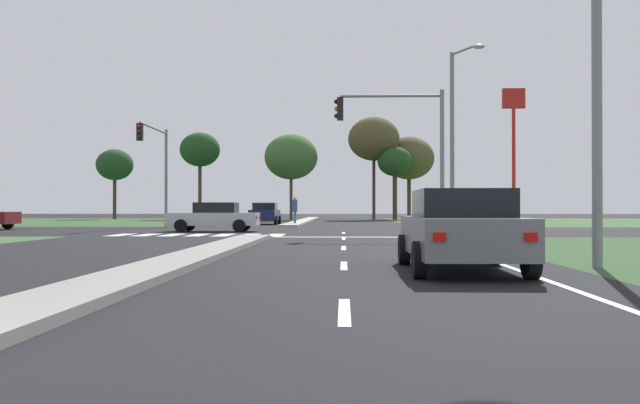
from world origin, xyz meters
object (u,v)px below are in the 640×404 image
object	(u,v)px
car_silver_second	(214,217)
street_lamp_second	(455,131)
traffic_signal_near_right	(404,136)
treeline_fourth	(374,139)
car_grey_near	(461,230)
treeline_near	(115,165)
treeline_sixth	(409,158)
treeline_second	(200,150)
pedestrian_at_median	(295,207)
treeline_fifth	(395,162)
traffic_signal_far_left	(157,157)
fastfood_pole_sign	(514,124)
treeline_third	(291,157)
car_navy_third	(265,213)

from	to	relation	value
car_silver_second	street_lamp_second	size ratio (longest dim) A/B	0.54
traffic_signal_near_right	treeline_fourth	world-z (taller)	treeline_fourth
car_grey_near	treeline_near	distance (m)	63.63
traffic_signal_near_right	treeline_sixth	bearing A→B (deg)	84.02
car_grey_near	treeline_second	size ratio (longest dim) A/B	0.47
pedestrian_at_median	treeline_fifth	world-z (taller)	treeline_fifth
treeline_fourth	traffic_signal_far_left	bearing A→B (deg)	-115.49
car_grey_near	car_silver_second	xyz separation A→B (m)	(-8.82, 20.62, -0.03)
traffic_signal_near_right	pedestrian_at_median	xyz separation A→B (m)	(-5.92, 18.38, -2.92)
fastfood_pole_sign	car_silver_second	bearing A→B (deg)	-135.77
car_grey_near	treeline_third	xyz separation A→B (m)	(-7.52, 53.64, 5.58)
car_silver_second	treeline_second	xyz separation A→B (m)	(-8.78, 36.44, 6.66)
fastfood_pole_sign	car_grey_near	bearing A→B (deg)	-105.80
car_silver_second	traffic_signal_far_left	size ratio (longest dim) A/B	0.75
car_navy_third	treeline_fifth	bearing A→B (deg)	-119.81
car_navy_third	treeline_fifth	size ratio (longest dim) A/B	0.57
street_lamp_second	treeline_near	bearing A→B (deg)	127.09
traffic_signal_near_right	car_silver_second	bearing A→B (deg)	147.55
car_silver_second	treeline_near	world-z (taller)	treeline_near
fastfood_pole_sign	treeline_second	xyz separation A→B (m)	(-29.00, 16.76, -0.50)
fastfood_pole_sign	treeline_fifth	xyz separation A→B (m)	(-8.34, 14.50, -2.02)
car_silver_second	treeline_sixth	distance (m)	40.16
traffic_signal_near_right	treeline_third	xyz separation A→B (m)	(-7.83, 38.83, 2.19)
traffic_signal_far_left	fastfood_pole_sign	distance (m)	28.78
traffic_signal_far_left	treeline_near	size ratio (longest dim) A/B	0.81
treeline_fourth	treeline_fifth	world-z (taller)	treeline_fourth
treeline_fourth	fastfood_pole_sign	bearing A→B (deg)	-56.36
traffic_signal_far_left	treeline_third	xyz separation A→B (m)	(5.80, 27.62, 2.12)
treeline_fifth	treeline_sixth	distance (m)	3.67
fastfood_pole_sign	treeline_fourth	world-z (taller)	fastfood_pole_sign
fastfood_pole_sign	treeline_second	distance (m)	33.50
traffic_signal_far_left	treeline_fifth	xyz separation A→B (m)	(16.38, 28.78, 1.64)
car_grey_near	treeline_second	bearing A→B (deg)	107.14
car_silver_second	treeline_third	size ratio (longest dim) A/B	0.53
traffic_signal_near_right	treeline_fifth	size ratio (longest dim) A/B	0.82
car_navy_third	traffic_signal_far_left	distance (m)	11.39
car_navy_third	treeline_second	distance (m)	24.52
traffic_signal_near_right	treeline_sixth	world-z (taller)	treeline_sixth
street_lamp_second	treeline_fifth	distance (m)	36.96
traffic_signal_far_left	street_lamp_second	size ratio (longest dim) A/B	0.72
treeline_second	street_lamp_second	bearing A→B (deg)	-62.37
car_silver_second	pedestrian_at_median	xyz separation A→B (m)	(3.20, 12.57, 0.51)
car_navy_third	pedestrian_at_median	size ratio (longest dim) A/B	2.31
pedestrian_at_median	car_silver_second	bearing A→B (deg)	82.58
car_grey_near	treeline_third	distance (m)	54.46
pedestrian_at_median	car_navy_third	bearing A→B (deg)	-37.07
car_silver_second	treeline_third	xyz separation A→B (m)	(1.30, 33.02, 5.61)
street_lamp_second	treeline_third	bearing A→B (deg)	106.27
traffic_signal_far_left	treeline_fourth	distance (m)	33.45
treeline_third	treeline_second	bearing A→B (deg)	161.24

